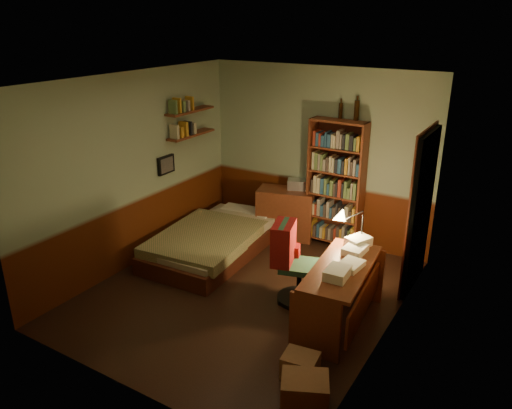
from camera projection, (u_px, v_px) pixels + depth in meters
The scene contains 24 objects.
floor at pixel (246, 293), 6.25m from camera, with size 3.50×4.00×0.02m, color black.
ceiling at pixel (244, 80), 5.31m from camera, with size 3.50×4.00×0.02m, color silver.
wall_back at pixel (318, 156), 7.38m from camera, with size 3.50×0.02×2.60m, color gray.
wall_left at pixel (134, 172), 6.64m from camera, with size 0.02×4.00×2.60m, color gray.
wall_right at pixel (395, 226), 4.93m from camera, with size 0.02×4.00×2.60m, color gray.
wall_front at pixel (116, 264), 4.18m from camera, with size 3.50×0.02×2.60m, color gray.
doorway at pixel (421, 212), 6.09m from camera, with size 0.06×0.90×2.00m, color black.
door_trim at pixel (418, 212), 6.11m from camera, with size 0.02×0.98×2.08m, color #3B170D.
bed at pixel (214, 232), 7.19m from camera, with size 1.15×2.16×0.64m, color olive.
dresser at pixel (286, 213), 7.70m from camera, with size 0.86×0.43×0.77m, color #622C18.
mini_stereo at pixel (297, 184), 7.58m from camera, with size 0.28×0.21×0.15m, color #B2B2B7.
bookshelf at pixel (336, 185), 7.20m from camera, with size 0.81×0.25×1.90m, color #622C18.
bottle_left at pixel (341, 111), 6.93m from camera, with size 0.06×0.06×0.22m, color black.
bottle_right at pixel (357, 110), 6.80m from camera, with size 0.07×0.07×0.27m, color black.
desk at pixel (340, 296), 5.49m from camera, with size 0.56×1.36×0.73m, color #622C18.
paper_stack at pixel (358, 242), 5.81m from camera, with size 0.20×0.28×0.11m, color silver.
desk_lamp at pixel (363, 222), 5.82m from camera, with size 0.16×0.16×0.53m, color black.
office_chair at pixel (300, 265), 5.90m from camera, with size 0.49×0.43×0.98m, color #2E5A3E.
red_jacket at pixel (316, 207), 5.62m from camera, with size 0.23×0.42×0.50m, color #A91A1B.
wall_shelf_lower at pixel (191, 135), 7.35m from camera, with size 0.20×0.90×0.03m, color #622C18.
wall_shelf_upper at pixel (190, 111), 7.22m from camera, with size 0.20×0.90×0.03m, color #622C18.
framed_picture at pixel (166, 165), 7.11m from camera, with size 0.04×0.32×0.26m, color black.
cardboard_box_a at pixel (305, 393), 4.37m from camera, with size 0.41×0.33×0.31m, color brown.
cardboard_box_b at pixel (300, 366), 4.77m from camera, with size 0.33×0.27×0.23m, color brown.
Camera 1 is at (2.94, -4.57, 3.27)m, focal length 35.00 mm.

